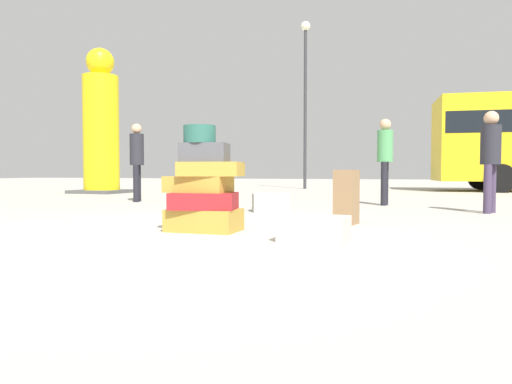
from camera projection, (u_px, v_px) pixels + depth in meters
name	position (u px, v px, depth m)	size (l,w,h in m)	color
ground_plane	(189.00, 236.00, 4.71)	(80.00, 80.00, 0.00)	#ADA89E
suitcase_tower	(204.00, 189.00, 5.07)	(0.86, 0.61, 1.14)	#B28C33
suitcase_cream_left_side	(271.00, 203.00, 7.59)	(0.58, 0.40, 0.30)	beige
suitcase_brown_behind_tower	(346.00, 197.00, 5.75)	(0.25, 0.30, 0.67)	olive
suitcase_black_upright_blue	(216.00, 196.00, 7.36)	(0.21, 0.41, 0.52)	black
suitcase_cream_foreground_near	(314.00, 229.00, 4.31)	(0.61, 0.41, 0.24)	beige
person_bearded_onlooker	(385.00, 154.00, 9.05)	(0.30, 0.34, 1.67)	black
person_tourist_with_camera	(491.00, 153.00, 7.27)	(0.30, 0.32, 1.59)	#3F334C
person_passerby_in_red	(137.00, 155.00, 10.11)	(0.30, 0.33, 1.69)	black
yellow_dummy_statue	(101.00, 129.00, 14.33)	(1.51, 1.51, 4.42)	yellow
lamp_post	(305.00, 81.00, 17.92)	(0.36, 0.36, 6.40)	#333338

